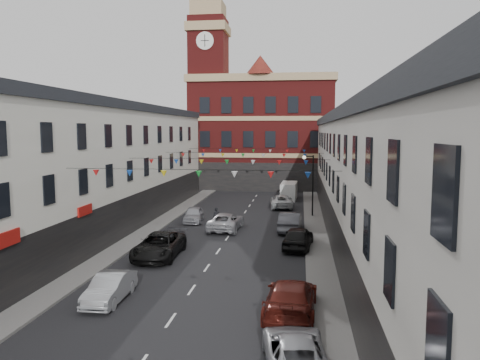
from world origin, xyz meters
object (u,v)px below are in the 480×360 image
at_px(car_right_b, 295,351).
at_px(pedestrian, 217,218).
at_px(street_lamp, 310,177).
at_px(car_right_f, 282,201).
at_px(car_right_c, 291,298).
at_px(moving_car, 226,221).
at_px(car_right_d, 298,238).
at_px(car_left_d, 167,242).
at_px(car_right_e, 290,222).
at_px(white_van, 289,191).
at_px(car_left_b, 110,288).
at_px(car_left_e, 194,214).
at_px(car_left_c, 159,246).

bearing_deg(car_right_b, pedestrian, -80.01).
distance_m(street_lamp, car_right_f, 6.69).
distance_m(car_right_c, moving_car, 18.62).
xyz_separation_m(car_right_f, pedestrian, (-5.13, -11.27, 0.17)).
distance_m(car_right_d, moving_car, 8.22).
bearing_deg(car_left_d, car_right_e, 47.38).
bearing_deg(car_right_d, moving_car, -35.44).
relative_size(street_lamp, white_van, 1.28).
distance_m(street_lamp, car_right_e, 7.67).
relative_size(car_right_d, moving_car, 0.89).
xyz_separation_m(moving_car, white_van, (4.82, 18.41, 0.30)).
height_order(car_left_d, moving_car, moving_car).
xyz_separation_m(car_right_d, car_right_f, (-1.90, 17.62, -0.09)).
relative_size(car_right_f, pedestrian, 2.91).
height_order(car_right_d, moving_car, car_right_d).
xyz_separation_m(car_right_d, white_van, (-1.27, 23.93, 0.23)).
distance_m(car_left_b, car_left_e, 20.18).
height_order(car_right_c, car_right_e, car_right_e).
height_order(car_right_d, pedestrian, pedestrian).
xyz_separation_m(moving_car, pedestrian, (-0.94, 0.83, 0.14)).
distance_m(car_right_b, car_right_e, 22.79).
relative_size(car_right_c, pedestrian, 3.15).
distance_m(car_right_b, car_right_d, 17.05).
distance_m(street_lamp, pedestrian, 10.62).
bearing_deg(car_right_e, car_left_c, 50.83).
distance_m(street_lamp, car_left_e, 11.78).
relative_size(car_left_c, moving_car, 1.08).
xyz_separation_m(car_left_c, car_right_c, (8.85, -8.61, 0.01)).
bearing_deg(pedestrian, car_right_d, -56.34).
bearing_deg(white_van, car_left_d, -104.38).
xyz_separation_m(street_lamp, moving_car, (-7.14, -7.02, -3.17)).
height_order(car_left_d, car_left_e, car_left_e).
xyz_separation_m(car_left_d, car_right_c, (8.85, -10.39, 0.16)).
relative_size(car_left_c, car_left_e, 1.39).
height_order(car_right_d, car_right_f, car_right_d).
distance_m(street_lamp, white_van, 11.97).
bearing_deg(car_right_f, car_right_b, 89.11).
bearing_deg(car_right_b, car_right_d, -96.74).
xyz_separation_m(street_lamp, white_van, (-2.32, 11.39, -2.87)).
bearing_deg(car_right_e, car_left_e, -14.91).
height_order(car_right_c, white_van, white_van).
distance_m(street_lamp, car_right_d, 12.96).
bearing_deg(pedestrian, car_left_d, -118.56).
bearing_deg(car_right_b, car_left_c, -62.74).
xyz_separation_m(car_left_e, car_right_f, (7.68, 9.01, 0.01)).
relative_size(car_left_c, car_right_b, 1.20).
xyz_separation_m(car_left_c, car_left_d, (-0.00, 1.78, -0.15)).
distance_m(car_left_d, white_van, 26.86).
distance_m(car_left_b, car_left_d, 9.79).
relative_size(car_left_b, car_right_d, 0.87).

